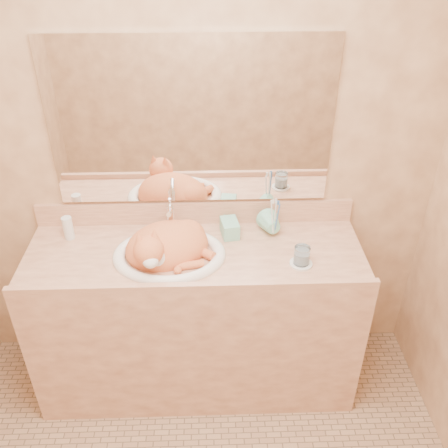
{
  "coord_description": "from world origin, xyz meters",
  "views": [
    {
      "loc": [
        0.08,
        -1.16,
        2.26
      ],
      "look_at": [
        0.14,
        0.7,
        1.02
      ],
      "focal_mm": 40.0,
      "sensor_mm": 36.0,
      "label": 1
    }
  ],
  "objects_px": {
    "vanity_counter": "(197,319)",
    "sink_basin": "(168,242)",
    "water_glass": "(302,255)",
    "cat": "(166,245)",
    "toothbrush_cup": "(274,229)",
    "soap_dispenser": "(232,226)"
  },
  "relations": [
    {
      "from": "sink_basin",
      "to": "toothbrush_cup",
      "type": "height_order",
      "value": "sink_basin"
    },
    {
      "from": "cat",
      "to": "vanity_counter",
      "type": "bearing_deg",
      "value": -13.23
    },
    {
      "from": "toothbrush_cup",
      "to": "water_glass",
      "type": "relative_size",
      "value": 1.32
    },
    {
      "from": "vanity_counter",
      "to": "cat",
      "type": "relative_size",
      "value": 4.02
    },
    {
      "from": "sink_basin",
      "to": "cat",
      "type": "height_order",
      "value": "cat"
    },
    {
      "from": "cat",
      "to": "water_glass",
      "type": "bearing_deg",
      "value": -28.52
    },
    {
      "from": "vanity_counter",
      "to": "water_glass",
      "type": "distance_m",
      "value": 0.69
    },
    {
      "from": "sink_basin",
      "to": "water_glass",
      "type": "height_order",
      "value": "sink_basin"
    },
    {
      "from": "cat",
      "to": "water_glass",
      "type": "relative_size",
      "value": 4.69
    },
    {
      "from": "sink_basin",
      "to": "cat",
      "type": "xyz_separation_m",
      "value": [
        -0.01,
        0.0,
        -0.02
      ]
    },
    {
      "from": "vanity_counter",
      "to": "toothbrush_cup",
      "type": "distance_m",
      "value": 0.62
    },
    {
      "from": "vanity_counter",
      "to": "water_glass",
      "type": "xyz_separation_m",
      "value": [
        0.49,
        -0.1,
        0.48
      ]
    },
    {
      "from": "water_glass",
      "to": "cat",
      "type": "bearing_deg",
      "value": 171.94
    },
    {
      "from": "soap_dispenser",
      "to": "water_glass",
      "type": "bearing_deg",
      "value": -41.47
    },
    {
      "from": "cat",
      "to": "toothbrush_cup",
      "type": "height_order",
      "value": "cat"
    },
    {
      "from": "soap_dispenser",
      "to": "toothbrush_cup",
      "type": "bearing_deg",
      "value": -3.14
    },
    {
      "from": "sink_basin",
      "to": "soap_dispenser",
      "type": "distance_m",
      "value": 0.32
    },
    {
      "from": "cat",
      "to": "soap_dispenser",
      "type": "relative_size",
      "value": 2.23
    },
    {
      "from": "cat",
      "to": "water_glass",
      "type": "height_order",
      "value": "cat"
    },
    {
      "from": "water_glass",
      "to": "sink_basin",
      "type": "bearing_deg",
      "value": 172.05
    },
    {
      "from": "vanity_counter",
      "to": "sink_basin",
      "type": "xyz_separation_m",
      "value": [
        -0.12,
        -0.02,
        0.51
      ]
    },
    {
      "from": "sink_basin",
      "to": "toothbrush_cup",
      "type": "xyz_separation_m",
      "value": [
        0.5,
        0.13,
        -0.03
      ]
    }
  ]
}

